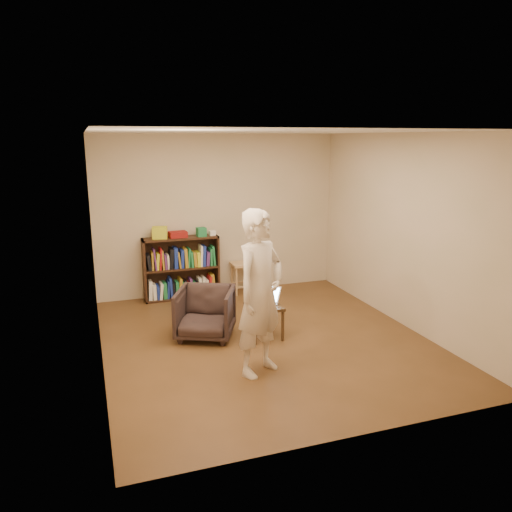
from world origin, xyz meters
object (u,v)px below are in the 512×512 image
object	(u,v)px
stool	(242,269)
laptop	(265,300)
bookshelf	(181,271)
side_table	(264,311)
armchair	(205,313)
person	(260,293)

from	to	relation	value
stool	laptop	distance (m)	1.91
bookshelf	stool	world-z (taller)	bookshelf
stool	side_table	xyz separation A→B (m)	(-0.31, -1.94, -0.05)
bookshelf	armchair	world-z (taller)	bookshelf
bookshelf	stool	bearing A→B (deg)	-3.66
armchair	person	size ratio (longest dim) A/B	0.40
armchair	laptop	bearing A→B (deg)	8.34
stool	armchair	xyz separation A→B (m)	(-1.02, -1.68, -0.08)
stool	armchair	size ratio (longest dim) A/B	0.71
stool	side_table	world-z (taller)	stool
bookshelf	laptop	distance (m)	2.09
bookshelf	armchair	xyz separation A→B (m)	(-0.02, -1.74, -0.11)
side_table	person	distance (m)	1.12
side_table	person	bearing A→B (deg)	-112.52
side_table	stool	bearing A→B (deg)	80.93
person	armchair	bearing A→B (deg)	75.59
side_table	laptop	distance (m)	0.14
bookshelf	armchair	size ratio (longest dim) A/B	1.67
bookshelf	side_table	world-z (taller)	bookshelf
armchair	side_table	xyz separation A→B (m)	(0.71, -0.26, 0.04)
armchair	laptop	xyz separation A→B (m)	(0.74, -0.22, 0.16)
bookshelf	side_table	distance (m)	2.12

